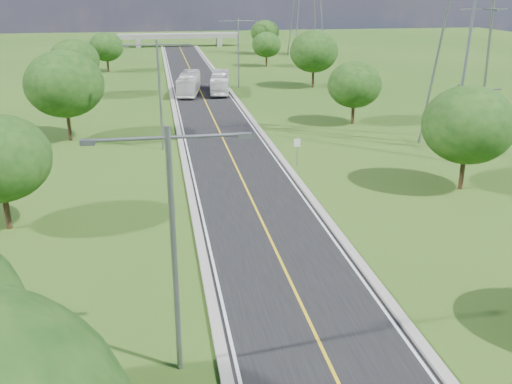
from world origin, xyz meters
TOP-DOWN VIEW (x-y plane):
  - ground at (0.00, 60.00)m, footprint 260.00×260.00m
  - road at (0.00, 66.00)m, footprint 8.00×150.00m
  - curb_left at (-4.25, 66.00)m, footprint 0.50×150.00m
  - curb_right at (4.25, 66.00)m, footprint 0.50×150.00m
  - speed_limit_sign at (5.20, 37.98)m, footprint 0.55×0.09m
  - overpass at (0.00, 140.00)m, footprint 30.00×3.00m
  - streetlight_near_left at (-6.00, 12.00)m, footprint 5.90×0.25m
  - streetlight_mid_left at (-6.00, 45.00)m, footprint 5.90×0.25m
  - streetlight_far_right at (6.00, 78.00)m, footprint 5.90×0.25m
  - tree_lc at (-15.00, 50.00)m, footprint 7.56×7.56m
  - tree_ld at (-17.00, 74.00)m, footprint 6.72×6.72m
  - tree_le at (-14.50, 98.00)m, footprint 5.88×5.88m
  - tree_rb at (16.00, 30.00)m, footprint 6.72×6.72m
  - tree_rc at (15.00, 52.00)m, footprint 5.88×5.88m
  - tree_rd at (17.00, 76.00)m, footprint 7.14×7.14m
  - tree_re at (14.50, 100.00)m, footprint 5.46×5.46m
  - tree_rf at (18.00, 120.00)m, footprint 6.30×6.30m
  - bus_outbound at (2.72, 73.67)m, footprint 3.83×10.46m
  - bus_inbound at (-1.74, 73.47)m, footprint 4.08×10.74m

SIDE VIEW (x-z plane):
  - ground at x=0.00m, z-range 0.00..0.00m
  - road at x=0.00m, z-range 0.00..0.06m
  - curb_left at x=-4.25m, z-range 0.00..0.22m
  - curb_right at x=4.25m, z-range 0.00..0.22m
  - bus_outbound at x=2.72m, z-range 0.06..2.91m
  - bus_inbound at x=-1.74m, z-range 0.06..2.98m
  - speed_limit_sign at x=5.20m, z-range 0.40..2.80m
  - overpass at x=0.00m, z-range 0.81..4.01m
  - tree_re at x=14.50m, z-range 0.85..7.20m
  - tree_le at x=-14.50m, z-range 0.91..7.75m
  - tree_rc at x=15.00m, z-range 0.91..7.75m
  - tree_rf at x=18.00m, z-range 0.98..8.31m
  - tree_ld at x=-17.00m, z-range 1.05..8.86m
  - tree_rb at x=16.00m, z-range 1.05..8.86m
  - tree_rd at x=17.00m, z-range 1.11..9.42m
  - tree_lc at x=-15.00m, z-range 1.18..9.97m
  - streetlight_near_left at x=-6.00m, z-range 0.94..10.94m
  - streetlight_mid_left at x=-6.00m, z-range 0.94..10.94m
  - streetlight_far_right at x=6.00m, z-range 0.94..10.94m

